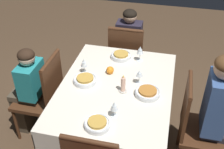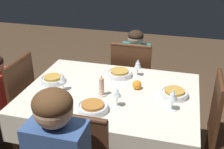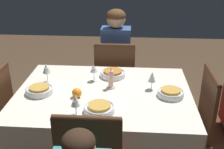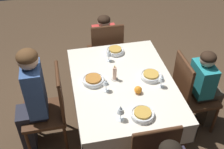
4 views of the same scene
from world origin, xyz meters
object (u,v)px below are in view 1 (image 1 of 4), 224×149
object	(u,v)px
chair_south	(197,124)
chair_north	(44,94)
bowl_south	(148,92)
bowl_north	(85,80)
person_adult_denim	(220,112)
orange_fruit	(110,70)
dining_table	(116,94)
wine_glass_east	(140,51)
wine_glass_north	(84,63)
wine_glass_south	(139,74)
person_child_teal	(27,88)
candle_centerpiece	(123,85)
person_child_dark	(129,45)
chair_east	(127,57)
bowl_west	(97,124)
bowl_east	(121,56)
wine_glass_west	(114,106)

from	to	relation	value
chair_south	chair_north	bearing A→B (deg)	87.15
bowl_south	bowl_north	size ratio (longest dim) A/B	1.02
bowl_south	person_adult_denim	bearing A→B (deg)	-89.34
chair_south	bowl_north	distance (m)	1.08
orange_fruit	dining_table	bearing A→B (deg)	-152.49
person_adult_denim	bowl_north	distance (m)	1.20
person_adult_denim	wine_glass_east	distance (m)	0.95
wine_glass_north	dining_table	bearing A→B (deg)	-113.57
bowl_north	orange_fruit	world-z (taller)	orange_fruit
dining_table	wine_glass_south	bearing A→B (deg)	-62.85
bowl_south	wine_glass_east	bearing A→B (deg)	15.76
chair_north	person_child_teal	world-z (taller)	person_child_teal
bowl_south	candle_centerpiece	distance (m)	0.22
person_adult_denim	person_child_dark	world-z (taller)	person_adult_denim
dining_table	wine_glass_east	size ratio (longest dim) A/B	8.24
person_adult_denim	bowl_north	world-z (taller)	person_adult_denim
candle_centerpiece	chair_south	bearing A→B (deg)	-89.40
person_child_teal	bowl_north	bearing A→B (deg)	87.23
bowl_south	wine_glass_east	world-z (taller)	wine_glass_east
person_adult_denim	wine_glass_south	world-z (taller)	person_adult_denim
chair_east	person_adult_denim	bearing A→B (deg)	135.31
chair_south	wine_glass_north	bearing A→B (deg)	79.96
person_adult_denim	chair_north	bearing A→B (deg)	87.42
chair_east	person_child_teal	distance (m)	1.24
chair_east	bowl_west	distance (m)	1.46
bowl_east	orange_fruit	xyz separation A→B (m)	(-0.30, 0.04, 0.01)
wine_glass_south	bowl_east	world-z (taller)	wine_glass_south
bowl_south	candle_centerpiece	world-z (taller)	candle_centerpiece
chair_south	chair_north	size ratio (longest dim) A/B	1.00
chair_east	orange_fruit	world-z (taller)	chair_east
wine_glass_west	wine_glass_north	distance (m)	0.66
dining_table	person_child_teal	bearing A→B (deg)	88.11
bowl_south	wine_glass_west	xyz separation A→B (m)	(-0.32, 0.22, 0.07)
person_child_dark	person_child_teal	bearing A→B (deg)	51.19
person_adult_denim	wine_glass_east	bearing A→B (deg)	55.66
bowl_west	candle_centerpiece	xyz separation A→B (m)	(0.46, -0.10, 0.04)
bowl_east	dining_table	bearing A→B (deg)	-173.57
person_child_teal	wine_glass_south	distance (m)	1.16
bowl_south	wine_glass_north	size ratio (longest dim) A/B	1.42
person_child_dark	wine_glass_south	size ratio (longest dim) A/B	7.50
chair_east	person_child_teal	xyz separation A→B (m)	(-0.89, 0.86, 0.04)
bowl_west	dining_table	bearing A→B (deg)	-3.24
person_child_dark	person_child_teal	size ratio (longest dim) A/B	1.06
person_child_dark	wine_glass_north	xyz separation A→B (m)	(-0.95, 0.27, 0.29)
chair_east	candle_centerpiece	distance (m)	1.04
bowl_east	orange_fruit	distance (m)	0.30
dining_table	bowl_south	world-z (taller)	bowl_south
dining_table	wine_glass_east	xyz separation A→B (m)	(0.48, -0.14, 0.21)
chair_north	person_child_teal	size ratio (longest dim) A/B	0.94
wine_glass_east	bowl_west	distance (m)	1.01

